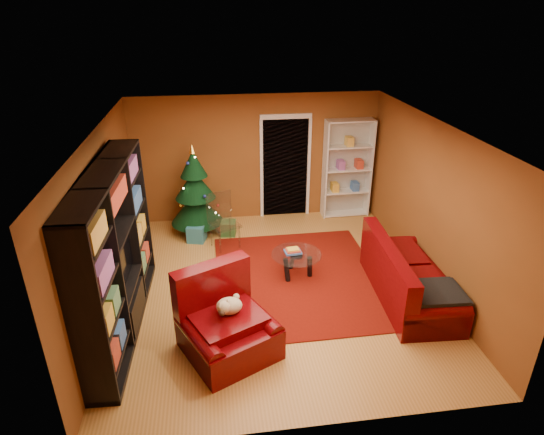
{
  "coord_description": "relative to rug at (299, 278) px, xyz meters",
  "views": [
    {
      "loc": [
        -0.9,
        -6.16,
        4.17
      ],
      "look_at": [
        0.0,
        0.4,
        1.05
      ],
      "focal_mm": 30.0,
      "sensor_mm": 36.0,
      "label": 1
    }
  ],
  "objects": [
    {
      "name": "armchair",
      "position": [
        -1.24,
        -1.61,
        0.45
      ],
      "size": [
        1.56,
        1.56,
        0.91
      ],
      "primitive_type": null,
      "rotation": [
        0.0,
        0.0,
        0.46
      ],
      "color": "#4A0206",
      "rests_on": "rug"
    },
    {
      "name": "wall_back",
      "position": [
        -0.42,
        2.61,
        1.29
      ],
      "size": [
        5.0,
        0.05,
        2.6
      ],
      "primitive_type": "cube",
      "color": "brown",
      "rests_on": "ground"
    },
    {
      "name": "floor",
      "position": [
        -0.42,
        -0.17,
        -0.03
      ],
      "size": [
        5.0,
        5.5,
        0.05
      ],
      "primitive_type": "cube",
      "color": "#B07733",
      "rests_on": "ground"
    },
    {
      "name": "gift_box_teal",
      "position": [
        -1.7,
        1.6,
        0.15
      ],
      "size": [
        0.4,
        0.4,
        0.33
      ],
      "primitive_type": "cube",
      "rotation": [
        0.0,
        0.0,
        -0.25
      ],
      "color": "teal",
      "rests_on": "floor"
    },
    {
      "name": "dog",
      "position": [
        -1.22,
        -1.54,
        0.67
      ],
      "size": [
        0.49,
        0.45,
        0.3
      ],
      "primitive_type": null,
      "rotation": [
        0.0,
        0.0,
        0.46
      ],
      "color": "beige",
      "rests_on": "armchair"
    },
    {
      "name": "gift_box_green",
      "position": [
        -1.08,
        1.77,
        0.13
      ],
      "size": [
        0.32,
        0.32,
        0.28
      ],
      "primitive_type": "cube",
      "rotation": [
        0.0,
        0.0,
        -0.16
      ],
      "color": "#2C6029",
      "rests_on": "floor"
    },
    {
      "name": "white_bookshelf",
      "position": [
        1.47,
        2.4,
        1.03
      ],
      "size": [
        0.99,
        0.37,
        2.13
      ],
      "primitive_type": null,
      "rotation": [
        0.0,
        0.0,
        0.02
      ],
      "color": "white",
      "rests_on": "floor"
    },
    {
      "name": "media_unit",
      "position": [
        -2.69,
        -0.84,
        1.14
      ],
      "size": [
        0.57,
        3.02,
        2.31
      ],
      "primitive_type": null,
      "rotation": [
        0.0,
        0.0,
        -0.04
      ],
      "color": "black",
      "rests_on": "floor"
    },
    {
      "name": "coffee_table",
      "position": [
        -0.03,
        0.1,
        0.21
      ],
      "size": [
        0.91,
        0.91,
        0.52
      ],
      "primitive_type": null,
      "rotation": [
        0.0,
        0.0,
        0.1
      ],
      "color": "gray",
      "rests_on": "rug"
    },
    {
      "name": "doorway",
      "position": [
        0.18,
        2.56,
        1.04
      ],
      "size": [
        1.06,
        0.6,
        2.16
      ],
      "primitive_type": null,
      "color": "black",
      "rests_on": "floor"
    },
    {
      "name": "christmas_tree",
      "position": [
        -1.68,
        1.98,
        0.87
      ],
      "size": [
        1.03,
        1.03,
        1.82
      ],
      "primitive_type": null,
      "rotation": [
        0.0,
        0.0,
        -0.01
      ],
      "color": "black",
      "rests_on": "floor"
    },
    {
      "name": "ceiling",
      "position": [
        -0.42,
        -0.17,
        2.62
      ],
      "size": [
        5.0,
        5.5,
        0.05
      ],
      "primitive_type": "cube",
      "color": "silver",
      "rests_on": "wall_back"
    },
    {
      "name": "rug",
      "position": [
        0.0,
        0.0,
        0.0
      ],
      "size": [
        2.73,
        3.17,
        0.02
      ],
      "primitive_type": "cube",
      "rotation": [
        0.0,
        0.0,
        0.01
      ],
      "color": "#691007",
      "rests_on": "floor"
    },
    {
      "name": "gift_box_red",
      "position": [
        -1.74,
        2.42,
        0.1
      ],
      "size": [
        0.26,
        0.26,
        0.21
      ],
      "primitive_type": "cube",
      "rotation": [
        0.0,
        0.0,
        0.29
      ],
      "color": "maroon",
      "rests_on": "floor"
    },
    {
      "name": "wall_left",
      "position": [
        -2.94,
        -0.17,
        1.29
      ],
      "size": [
        0.05,
        5.5,
        2.6
      ],
      "primitive_type": "cube",
      "color": "brown",
      "rests_on": "ground"
    },
    {
      "name": "acrylic_chair",
      "position": [
        -1.16,
        1.26,
        0.46
      ],
      "size": [
        0.65,
        0.67,
        0.95
      ],
      "primitive_type": null,
      "rotation": [
        0.0,
        0.0,
        0.4
      ],
      "color": "#66605B",
      "rests_on": "rug"
    },
    {
      "name": "wall_right",
      "position": [
        2.11,
        -0.17,
        1.29
      ],
      "size": [
        0.05,
        5.5,
        2.6
      ],
      "primitive_type": "cube",
      "color": "brown",
      "rests_on": "ground"
    },
    {
      "name": "sofa",
      "position": [
        1.6,
        -0.74,
        0.45
      ],
      "size": [
        1.07,
        2.19,
        0.92
      ],
      "primitive_type": null,
      "rotation": [
        0.0,
        0.0,
        1.52
      ],
      "color": "#4A0206",
      "rests_on": "rug"
    }
  ]
}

